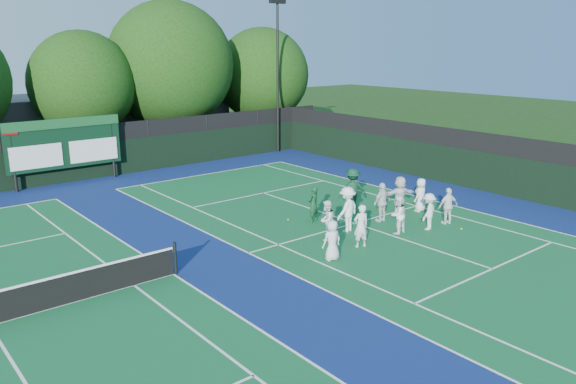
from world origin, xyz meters
TOP-DOWN VIEW (x-y plane):
  - ground at (0.00, 0.00)m, footprint 120.00×120.00m
  - court_apron at (-6.00, 1.00)m, footprint 34.00×32.00m
  - near_court at (0.00, 1.00)m, footprint 11.05×23.85m
  - back_fence at (-6.00, 16.00)m, footprint 34.00×0.08m
  - divider_fence_right at (9.00, 1.00)m, footprint 0.08×32.00m
  - scoreboard at (-7.01, 15.59)m, footprint 6.00×0.21m
  - clubhouse at (-2.00, 24.00)m, footprint 18.00×6.00m
  - light_pole_right at (7.50, 15.70)m, footprint 1.20×0.30m
  - tree_c at (-4.23, 19.58)m, footprint 6.24×6.24m
  - tree_d at (1.65, 19.58)m, footprint 8.29×8.29m
  - tree_e at (9.18, 19.58)m, footprint 6.90×6.90m
  - tennis_ball_0 at (-2.05, 0.08)m, footprint 0.07×0.07m
  - tennis_ball_1 at (2.96, 0.83)m, footprint 0.07×0.07m
  - tennis_ball_2 at (2.78, -2.32)m, footprint 0.07×0.07m
  - tennis_ball_3 at (-1.90, 3.11)m, footprint 0.07×0.07m
  - tennis_ball_4 at (1.41, 4.00)m, footprint 0.07×0.07m
  - tennis_ball_5 at (3.10, 1.31)m, footprint 0.07×0.07m
  - player_front_0 at (-3.59, -1.36)m, footprint 0.77×0.56m
  - player_front_1 at (-1.87, -1.09)m, footprint 0.69×0.55m
  - player_front_2 at (0.39, -0.94)m, footprint 0.80×0.65m
  - player_front_3 at (1.75, -1.41)m, footprint 1.10×0.84m
  - player_front_4 at (2.97, -1.48)m, footprint 0.99×0.63m
  - player_back_0 at (-2.29, 0.30)m, footprint 0.93×0.84m
  - player_back_1 at (-0.97, 0.51)m, footprint 1.30×0.90m
  - player_back_2 at (1.10, 0.50)m, footprint 1.00×0.43m
  - player_back_3 at (2.47, 0.69)m, footprint 1.69×1.05m
  - player_back_4 at (3.57, 0.40)m, footprint 0.81×0.59m
  - coach_left at (-1.23, 2.25)m, footprint 0.64×0.49m
  - coach_right at (1.31, 2.45)m, footprint 1.42×1.10m

SIDE VIEW (x-z plane):
  - ground at x=0.00m, z-range 0.00..0.00m
  - court_apron at x=-6.00m, z-range 0.00..0.01m
  - near_court at x=0.00m, z-range 0.01..0.01m
  - tennis_ball_0 at x=-2.05m, z-range 0.00..0.07m
  - tennis_ball_1 at x=2.96m, z-range 0.00..0.07m
  - tennis_ball_2 at x=2.78m, z-range 0.00..0.07m
  - tennis_ball_3 at x=-1.90m, z-range 0.00..0.07m
  - tennis_ball_4 at x=1.41m, z-range 0.00..0.07m
  - tennis_ball_5 at x=3.10m, z-range 0.00..0.07m
  - player_front_0 at x=-3.59m, z-range 0.00..1.46m
  - player_front_3 at x=1.75m, z-range 0.00..1.52m
  - player_back_4 at x=3.57m, z-range 0.00..1.52m
  - player_front_2 at x=0.39m, z-range 0.00..1.55m
  - player_front_4 at x=2.97m, z-range 0.00..1.56m
  - player_back_0 at x=-2.29m, z-range 0.00..1.56m
  - coach_left at x=-1.23m, z-range 0.00..1.57m
  - player_front_1 at x=-1.87m, z-range 0.00..1.64m
  - player_back_2 at x=1.10m, z-range 0.00..1.69m
  - player_back_3 at x=2.47m, z-range 0.00..1.74m
  - player_back_1 at x=-0.97m, z-range 0.00..1.84m
  - coach_right at x=1.31m, z-range 0.00..1.93m
  - back_fence at x=-6.00m, z-range -0.14..2.86m
  - divider_fence_right at x=9.00m, z-range -0.14..2.86m
  - clubhouse at x=-2.00m, z-range 0.00..4.00m
  - scoreboard at x=-7.01m, z-range 0.42..3.97m
  - tree_c at x=-4.23m, z-range 0.79..8.94m
  - tree_e at x=9.18m, z-range 0.64..9.18m
  - tree_d at x=1.65m, z-range 0.70..10.82m
  - light_pole_right at x=7.50m, z-range 1.24..11.36m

